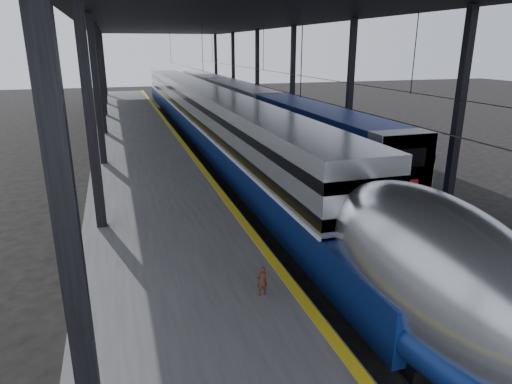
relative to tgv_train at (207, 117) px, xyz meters
name	(u,v)px	position (x,y,z in m)	size (l,w,h in m)	color
ground	(297,292)	(-2.00, -24.11, -1.99)	(160.00, 160.00, 0.00)	black
platform	(141,151)	(-5.50, -4.11, -1.49)	(6.00, 80.00, 1.00)	#4C4C4F
yellow_strip	(181,141)	(-2.70, -4.11, -0.99)	(0.30, 80.00, 0.01)	gold
rails	(252,149)	(2.50, -4.11, -1.91)	(6.52, 80.00, 0.16)	slate
canopy	(214,18)	(-0.10, -4.11, 7.12)	(18.00, 75.00, 9.47)	black
tgv_train	(207,117)	(0.00, 0.00, 0.00)	(2.97, 65.20, 4.26)	silver
second_train	(241,104)	(5.00, 7.84, -0.07)	(2.76, 56.05, 3.79)	navy
child	(262,281)	(-3.64, -25.56, -0.58)	(0.30, 0.20, 0.83)	#432016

